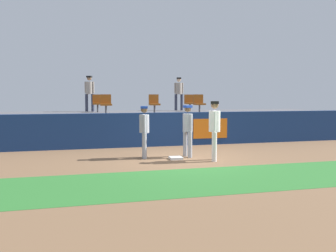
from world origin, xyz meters
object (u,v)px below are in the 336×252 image
object	(u,v)px
player_runner_visitor	(188,127)
seat_front_center	(154,103)
seat_back_right	(189,102)
seat_front_left	(106,103)
player_coach_visitor	(144,128)
spectator_capped	(179,91)
player_fielder_home	(215,126)
seat_front_right	(199,102)
first_base	(176,158)
seat_back_left	(98,102)
spectator_hooded	(89,91)

from	to	relation	value
player_runner_visitor	seat_front_center	size ratio (longest dim) A/B	2.06
player_runner_visitor	seat_back_right	distance (m)	6.38
seat_front_left	seat_front_center	xyz separation A→B (m)	(2.12, -0.00, -0.00)
player_coach_visitor	spectator_capped	xyz separation A→B (m)	(3.20, 6.93, 1.28)
player_fielder_home	seat_back_right	bearing A→B (deg)	-170.00
player_coach_visitor	seat_front_right	world-z (taller)	seat_front_right
first_base	seat_front_center	xyz separation A→B (m)	(0.29, 4.56, 1.70)
seat_back_left	seat_front_center	world-z (taller)	same
player_fielder_home	seat_back_right	size ratio (longest dim) A/B	2.24
player_runner_visitor	seat_front_left	bearing A→B (deg)	-164.23
player_runner_visitor	seat_front_center	world-z (taller)	seat_front_center
player_fielder_home	seat_back_right	distance (m)	7.07
seat_back_left	seat_back_right	bearing A→B (deg)	0.00
seat_back_right	seat_front_right	world-z (taller)	same
seat_front_right	seat_back_right	bearing A→B (deg)	86.06
player_fielder_home	seat_front_right	world-z (taller)	seat_front_right
player_coach_visitor	seat_back_left	world-z (taller)	seat_back_left
player_coach_visitor	spectator_hooded	xyz separation A→B (m)	(-1.46, 6.69, 1.29)
seat_back_left	player_runner_visitor	bearing A→B (deg)	-66.78
player_runner_visitor	seat_back_right	bearing A→B (deg)	148.25
spectator_hooded	seat_back_right	bearing A→B (deg)	-167.28
player_coach_visitor	seat_front_center	xyz separation A→B (m)	(1.23, 4.07, 0.75)
player_fielder_home	seat_front_center	world-z (taller)	seat_front_center
player_fielder_home	spectator_capped	size ratio (longest dim) A/B	1.08
player_fielder_home	seat_back_left	bearing A→B (deg)	-133.77
seat_front_left	seat_front_center	size ratio (longest dim) A/B	1.00
player_coach_visitor	spectator_capped	distance (m)	7.74
player_fielder_home	player_runner_visitor	xyz separation A→B (m)	(-0.61, 0.89, -0.08)
player_runner_visitor	seat_back_left	size ratio (longest dim) A/B	2.06
seat_front_right	player_fielder_home	bearing A→B (deg)	-103.98
seat_front_left	spectator_capped	size ratio (longest dim) A/B	0.48
seat_back_right	spectator_hooded	xyz separation A→B (m)	(-4.91, 0.82, 0.54)
seat_front_center	player_fielder_home	bearing A→B (deg)	-80.76
seat_back_left	spectator_capped	bearing A→B (deg)	13.83
seat_front_right	seat_front_center	distance (m)	2.10
first_base	spectator_hooded	world-z (taller)	spectator_hooded
seat_front_center	spectator_hooded	size ratio (longest dim) A/B	0.48
seat_front_right	spectator_hooded	distance (m)	5.48
player_fielder_home	player_coach_visitor	bearing A→B (deg)	-95.19
first_base	player_coach_visitor	distance (m)	1.43
seat_front_center	seat_back_right	bearing A→B (deg)	39.00
player_fielder_home	seat_front_right	xyz separation A→B (m)	(1.27, 5.10, 0.65)
seat_back_right	seat_front_center	distance (m)	2.86
first_base	seat_front_left	distance (m)	5.20
seat_front_left	spectator_capped	distance (m)	5.03
player_fielder_home	seat_front_center	bearing A→B (deg)	-149.35
player_coach_visitor	seat_back_right	world-z (taller)	seat_back_right
spectator_hooded	first_base	bearing A→B (deg)	130.68
first_base	seat_back_right	world-z (taller)	seat_back_right
player_coach_visitor	spectator_hooded	world-z (taller)	spectator_hooded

